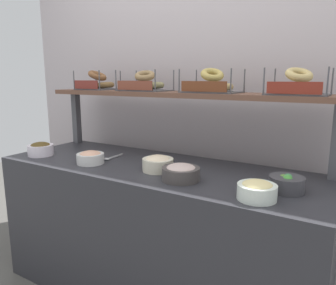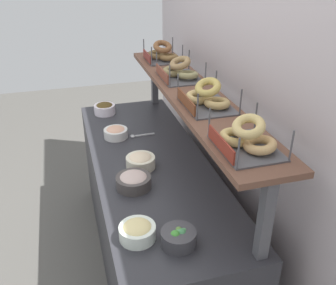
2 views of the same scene
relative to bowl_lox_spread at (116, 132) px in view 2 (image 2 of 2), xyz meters
The scene contains 17 objects.
ground_plane 0.98m from the bowl_lox_spread, 22.54° to the left, with size 8.00×8.00×0.00m, color #595651.
back_wall 0.86m from the bowl_lox_spread, 62.09° to the left, with size 3.19×0.06×2.40m, color #BAAEB2.
deli_counter 0.62m from the bowl_lox_spread, 22.54° to the left, with size 1.99×0.70×0.85m, color #2D2D33.
shelf_riser_left 0.72m from the bowl_lox_spread, 142.80° to the left, with size 0.05×0.05×0.40m, color #4C4C51.
shelf_riser_right 1.38m from the bowl_lox_spread, 18.02° to the left, with size 0.05×0.05×0.40m, color #4C4C51.
upper_shelf 0.68m from the bowl_lox_spread, 48.70° to the left, with size 1.95×0.32×0.03m, color brown.
bowl_lox_spread is the anchor object (origin of this frame).
bowl_chocolate_spread 0.44m from the bowl_lox_spread, behind, with size 0.17×0.17×0.09m.
bowl_tuna_salad 0.64m from the bowl_lox_spread, ahead, with size 0.20×0.20×0.09m.
bowl_veggie_mix 1.14m from the bowl_lox_spread, ahead, with size 0.16×0.16×0.08m.
bowl_egg_salad 1.05m from the bowl_lox_spread, ahead, with size 0.17×0.17×0.09m.
bowl_potato_salad 0.45m from the bowl_lox_spread, 10.49° to the left, with size 0.18×0.18×0.09m.
serving_spoon_near_plate 0.16m from the bowl_lox_spread, 78.74° to the left, with size 0.04×0.18×0.01m.
bagel_basket_cinnamon_raisin 0.69m from the bowl_lox_spread, 126.99° to the left, with size 0.28×0.25×0.15m.
bagel_basket_everything 0.62m from the bowl_lox_spread, 75.09° to the left, with size 0.33×0.25×0.14m.
bagel_basket_sesame 0.86m from the bowl_lox_spread, 34.82° to the left, with size 0.33×0.26×0.15m.
bagel_basket_plain 1.25m from the bowl_lox_spread, 20.54° to the left, with size 0.31×0.25×0.15m.
Camera 2 is at (1.99, -0.45, 2.06)m, focal length 40.15 mm.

